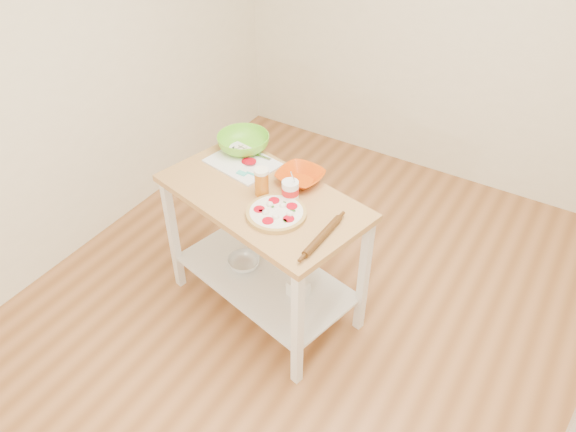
% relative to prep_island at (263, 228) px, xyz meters
% --- Properties ---
extents(room_shell, '(4.04, 4.54, 2.74)m').
position_rel_prep_island_xyz_m(room_shell, '(0.52, -0.15, 0.70)').
color(room_shell, '#AC6F3F').
rests_on(room_shell, ground).
extents(prep_island, '(1.31, 0.90, 0.90)m').
position_rel_prep_island_xyz_m(prep_island, '(0.00, 0.00, 0.00)').
color(prep_island, tan).
rests_on(prep_island, ground).
extents(pizza, '(0.33, 0.33, 0.05)m').
position_rel_prep_island_xyz_m(pizza, '(0.17, -0.12, 0.27)').
color(pizza, tan).
rests_on(pizza, prep_island).
extents(cutting_board, '(0.45, 0.37, 0.04)m').
position_rel_prep_island_xyz_m(cutting_board, '(-0.27, 0.20, 0.26)').
color(cutting_board, white).
rests_on(cutting_board, prep_island).
extents(spatula, '(0.15, 0.05, 0.01)m').
position_rel_prep_island_xyz_m(spatula, '(-0.17, 0.11, 0.27)').
color(spatula, '#46D4C5').
rests_on(spatula, cutting_board).
extents(knife, '(0.27, 0.04, 0.01)m').
position_rel_prep_island_xyz_m(knife, '(-0.31, 0.29, 0.27)').
color(knife, silver).
rests_on(knife, cutting_board).
extents(orange_bowl, '(0.27, 0.27, 0.06)m').
position_rel_prep_island_xyz_m(orange_bowl, '(0.12, 0.22, 0.28)').
color(orange_bowl, '#D14404').
rests_on(orange_bowl, prep_island).
extents(green_bowl, '(0.44, 0.44, 0.10)m').
position_rel_prep_island_xyz_m(green_bowl, '(-0.36, 0.33, 0.30)').
color(green_bowl, '#6AC927').
rests_on(green_bowl, prep_island).
extents(beer_pint, '(0.08, 0.08, 0.17)m').
position_rel_prep_island_xyz_m(beer_pint, '(-0.00, 0.00, 0.33)').
color(beer_pint, '#B55F13').
rests_on(beer_pint, prep_island).
extents(yogurt_tub, '(0.10, 0.10, 0.20)m').
position_rel_prep_island_xyz_m(yogurt_tub, '(0.16, 0.05, 0.31)').
color(yogurt_tub, white).
rests_on(yogurt_tub, prep_island).
extents(rolling_pin, '(0.05, 0.34, 0.04)m').
position_rel_prep_island_xyz_m(rolling_pin, '(0.47, -0.16, 0.27)').
color(rolling_pin, '#553213').
rests_on(rolling_pin, prep_island).
extents(shelf_glass_bowl, '(0.28, 0.28, 0.06)m').
position_rel_prep_island_xyz_m(shelf_glass_bowl, '(-0.16, -0.00, -0.36)').
color(shelf_glass_bowl, silver).
rests_on(shelf_glass_bowl, prep_island).
extents(shelf_bin, '(0.13, 0.13, 0.11)m').
position_rel_prep_island_xyz_m(shelf_bin, '(0.26, -0.03, -0.34)').
color(shelf_bin, white).
rests_on(shelf_bin, prep_island).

